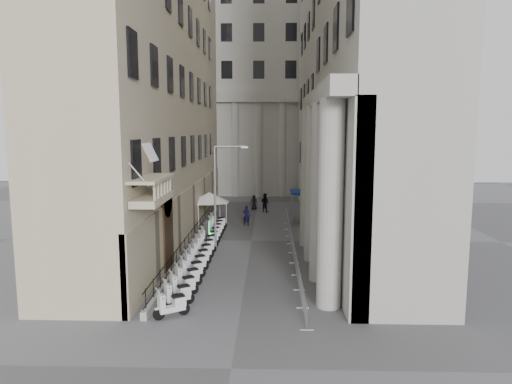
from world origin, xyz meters
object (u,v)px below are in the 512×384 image
street_lamp (219,189)px  pedestrian_b (265,203)px  info_kiosk (207,231)px  pedestrian_a (246,216)px  scooter_0 (172,317)px  security_tent (214,198)px

street_lamp → pedestrian_b: bearing=68.7°
info_kiosk → pedestrian_b: pedestrian_b is taller
street_lamp → info_kiosk: size_ratio=3.79×
info_kiosk → pedestrian_b: bearing=67.7°
pedestrian_a → scooter_0: bearing=96.4°
scooter_0 → security_tent: size_ratio=0.41×
security_tent → street_lamp: bearing=-80.9°
scooter_0 → pedestrian_b: size_ratio=0.76×
pedestrian_a → info_kiosk: bearing=82.4°
scooter_0 → street_lamp: size_ratio=0.20×
scooter_0 → street_lamp: street_lamp is taller
scooter_0 → pedestrian_b: pedestrian_b is taller
scooter_0 → pedestrian_b: (4.00, 27.24, 0.99)m
security_tent → pedestrian_b: 8.12m
scooter_0 → pedestrian_a: 20.55m
street_lamp → pedestrian_b: street_lamp is taller
info_kiosk → pedestrian_a: bearing=64.0°
scooter_0 → pedestrian_b: 27.55m
street_lamp → security_tent: bearing=89.7°
street_lamp → pedestrian_a: size_ratio=4.15×
info_kiosk → street_lamp: bearing=-56.7°
security_tent → scooter_0: bearing=-88.6°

